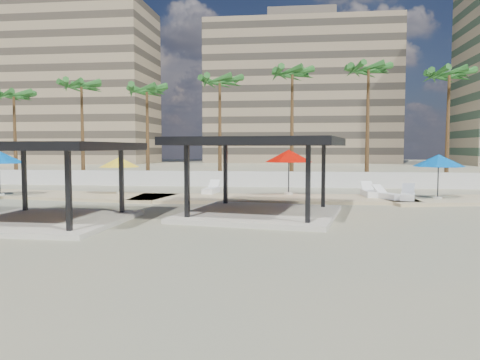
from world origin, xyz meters
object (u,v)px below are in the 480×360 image
Objects in this scene: pavilion_central at (261,170)px; lounger_c at (387,195)px; pavilion_west at (43,175)px; lounger_b at (370,193)px; lounger_a at (211,190)px; lounger_d at (408,196)px; umbrella_c at (289,156)px.

lounger_c is at bearing 53.15° from pavilion_central.
pavilion_west reaches higher than lounger_b.
pavilion_west is (-8.44, -3.16, -0.13)m from pavilion_central.
lounger_a is at bearing 69.01° from pavilion_west.
pavilion_central is 3.72× the size of lounger_a.
pavilion_west is 17.83m from lounger_c.
lounger_c is 0.87× the size of lounger_d.
lounger_d is at bearing -127.60° from lounger_c.
pavilion_central is 9.64m from lounger_b.
lounger_b is 1.43m from lounger_c.
pavilion_central reaches higher than lounger_c.
pavilion_central reaches higher than lounger_a.
pavilion_west is 17.87m from lounger_b.
lounger_d is (7.70, 6.12, -1.69)m from pavilion_central.
lounger_d is at bearing 30.97° from pavilion_west.
umbrella_c is 1.90× the size of lounger_a.
pavilion_west is at bearing -130.57° from umbrella_c.
umbrella_c reaches higher than lounger_a.
pavilion_central is 1.21× the size of pavilion_west.
lounger_d reaches higher than lounger_c.
pavilion_central is 9.27m from lounger_c.
pavilion_central is 9.30m from lounger_a.
pavilion_west reaches higher than lounger_d.
lounger_b is (9.63, -0.86, 0.01)m from lounger_a.
pavilion_west is at bearing 92.18° from lounger_c.
umbrella_c reaches higher than lounger_c.
pavilion_west is at bearing -149.78° from pavilion_central.
lounger_b is 2.29m from lounger_d.
umbrella_c is 1.76× the size of lounger_d.
lounger_c is (15.05, 9.42, -1.58)m from pavilion_west.
umbrella_c is 2.01× the size of lounger_c.
pavilion_central is 3.44× the size of lounger_d.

